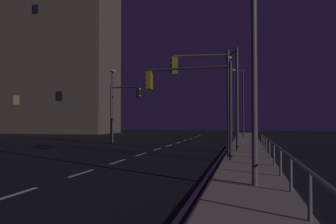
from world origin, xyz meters
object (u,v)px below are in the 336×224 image
traffic_light_far_right (123,103)px  traffic_light_far_center (204,83)px  street_lamp_far_end (235,88)px  building_distant (46,49)px  street_lamp_mid_block (254,23)px  street_lamp_corner (242,97)px  street_lamp_across_street (112,99)px  traffic_light_near_right (190,91)px

traffic_light_far_right → traffic_light_far_center: size_ratio=0.94×
street_lamp_far_end → building_distant: building_distant is taller
traffic_light_far_right → traffic_light_far_center: 13.68m
street_lamp_far_end → building_distant: (-33.90, 31.33, 10.71)m
street_lamp_mid_block → street_lamp_corner: size_ratio=0.98×
traffic_light_far_right → street_lamp_far_end: 11.77m
street_lamp_across_street → traffic_light_far_right: bearing=-30.2°
traffic_light_near_right → building_distant: bearing=130.7°
traffic_light_far_right → street_lamp_mid_block: bearing=-59.8°
traffic_light_far_right → street_lamp_across_street: street_lamp_across_street is taller
street_lamp_mid_block → traffic_light_near_right: bearing=113.5°
street_lamp_far_end → traffic_light_near_right: bearing=-110.9°
street_lamp_corner → street_lamp_far_end: 19.44m
street_lamp_corner → street_lamp_far_end: (-0.23, -19.43, -0.79)m
street_lamp_across_street → building_distant: building_distant is taller
traffic_light_far_right → street_lamp_far_end: (10.03, -6.14, 0.51)m
traffic_light_far_center → street_lamp_across_street: bearing=130.6°
street_lamp_corner → traffic_light_near_right: bearing=-95.4°
traffic_light_far_right → street_lamp_across_street: bearing=149.8°
traffic_light_far_right → street_lamp_mid_block: size_ratio=0.66×
street_lamp_across_street → building_distant: bearing=132.7°
traffic_light_near_right → traffic_light_far_center: (0.61, 1.03, 0.49)m
street_lamp_far_end → building_distant: size_ratio=0.22×
street_lamp_corner → street_lamp_across_street: 17.09m
street_lamp_corner → street_lamp_far_end: street_lamp_corner is taller
building_distant → street_lamp_corner: bearing=-19.2°
street_lamp_corner → street_lamp_far_end: bearing=-90.7°
traffic_light_far_right → street_lamp_mid_block: (10.94, -18.76, 1.22)m
street_lamp_mid_block → street_lamp_far_end: (-0.91, 12.62, -0.71)m
street_lamp_far_end → street_lamp_corner: bearing=89.3°
street_lamp_corner → building_distant: size_ratio=0.28×
traffic_light_near_right → street_lamp_far_end: (2.14, 5.60, 0.61)m
building_distant → traffic_light_far_center: bearing=-48.0°
traffic_light_near_right → traffic_light_far_right: (-7.89, 11.74, 0.10)m
building_distant → street_lamp_across_street: bearing=-47.3°
traffic_light_near_right → street_lamp_mid_block: size_ratio=0.60×
street_lamp_far_end → street_lamp_across_street: size_ratio=0.99×
traffic_light_far_center → street_lamp_across_street: street_lamp_across_street is taller
traffic_light_far_right → street_lamp_far_end: street_lamp_far_end is taller
traffic_light_far_right → traffic_light_far_center: traffic_light_far_center is taller
traffic_light_near_right → street_lamp_corner: bearing=84.6°
street_lamp_mid_block → street_lamp_across_street: 23.13m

